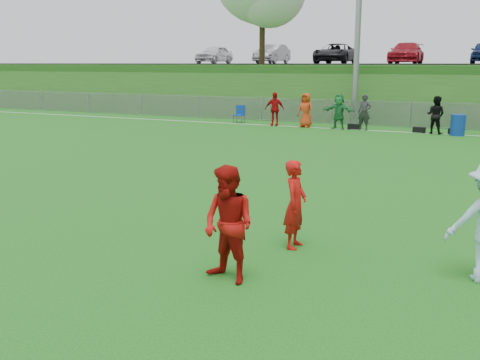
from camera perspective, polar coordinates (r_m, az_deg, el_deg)
The scene contains 12 objects.
ground at distance 8.79m, azimuth 1.25°, elevation -8.49°, with size 120.00×120.00×0.00m, color #135B13.
sideline_far at distance 25.95m, azimuth 17.15°, elevation 4.90°, with size 60.00×0.10×0.01m, color white.
fence at distance 27.86m, azimuth 17.79°, elevation 6.67°, with size 58.00×0.06×1.30m.
berm at distance 38.73m, azimuth 19.87°, elevation 9.23°, with size 120.00×18.00×3.00m, color #215016.
parking_lot at distance 40.69m, azimuth 20.28°, elevation 11.51°, with size 120.00×12.00×0.10m, color black.
car_row at distance 39.81m, azimuth 18.54°, elevation 12.74°, with size 32.04×5.18×1.44m.
spectator_row at distance 26.38m, azimuth 10.96°, elevation 7.18°, with size 8.74×0.85×1.69m.
gear_bags at distance 25.91m, azimuth 19.77°, elevation 5.00°, with size 7.27×0.42×0.26m.
player_red_left at distance 9.19m, azimuth 5.92°, elevation -2.61°, with size 0.56×0.37×1.53m, color #BA100C.
player_red_center at distance 7.70m, azimuth -1.22°, elevation -4.80°, with size 0.84×0.65×1.72m, color #AA0F0B.
recycling_bin at distance 25.47m, azimuth 22.22°, elevation 5.45°, with size 0.62×0.62×0.93m, color #0D3495.
camp_chair at distance 28.72m, azimuth -0.09°, elevation 6.66°, with size 0.54×0.55×0.92m.
Camera 1 is at (3.22, -7.56, 3.13)m, focal length 40.00 mm.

